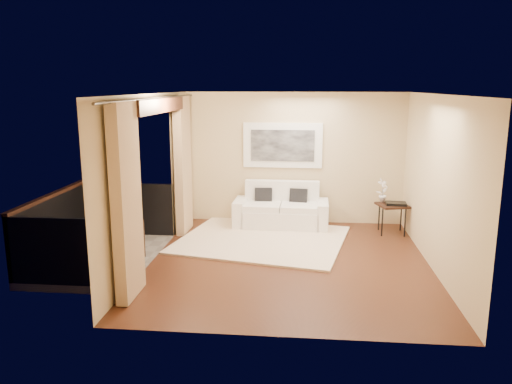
# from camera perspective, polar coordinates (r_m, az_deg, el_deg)

# --- Properties ---
(floor) EXTENTS (5.00, 5.00, 0.00)m
(floor) POSITION_cam_1_polar(r_m,az_deg,el_deg) (8.26, 3.80, -7.97)
(floor) COLOR #4C2716
(floor) RESTS_ON ground
(room_shell) EXTENTS (5.00, 6.40, 5.00)m
(room_shell) POSITION_cam_1_polar(r_m,az_deg,el_deg) (8.11, -11.38, 9.68)
(room_shell) COLOR white
(room_shell) RESTS_ON ground
(balcony) EXTENTS (1.81, 2.60, 1.17)m
(balcony) POSITION_cam_1_polar(r_m,az_deg,el_deg) (8.92, -18.03, -5.82)
(balcony) COLOR #605B56
(balcony) RESTS_ON ground
(curtains) EXTENTS (0.16, 4.80, 2.64)m
(curtains) POSITION_cam_1_polar(r_m,az_deg,el_deg) (8.23, -10.91, 1.42)
(curtains) COLOR tan
(curtains) RESTS_ON ground
(artwork) EXTENTS (1.62, 0.07, 0.92)m
(artwork) POSITION_cam_1_polar(r_m,az_deg,el_deg) (10.30, 3.06, 5.34)
(artwork) COLOR white
(artwork) RESTS_ON room_shell
(rug) EXTENTS (3.38, 3.09, 0.04)m
(rug) POSITION_cam_1_polar(r_m,az_deg,el_deg) (9.32, 0.71, -5.45)
(rug) COLOR #FDE8CC
(rug) RESTS_ON floor
(sofa) EXTENTS (1.90, 0.85, 0.91)m
(sofa) POSITION_cam_1_polar(r_m,az_deg,el_deg) (10.17, 2.89, -2.20)
(sofa) COLOR white
(sofa) RESTS_ON floor
(side_table) EXTENTS (0.65, 0.65, 0.58)m
(side_table) POSITION_cam_1_polar(r_m,az_deg,el_deg) (9.99, 15.33, -1.69)
(side_table) COLOR black
(side_table) RESTS_ON floor
(tray) EXTENTS (0.40, 0.30, 0.05)m
(tray) POSITION_cam_1_polar(r_m,az_deg,el_deg) (9.95, 15.71, -1.28)
(tray) COLOR black
(tray) RESTS_ON side_table
(orchid) EXTENTS (0.30, 0.29, 0.47)m
(orchid) POSITION_cam_1_polar(r_m,az_deg,el_deg) (10.06, 14.28, 0.17)
(orchid) COLOR white
(orchid) RESTS_ON side_table
(bistro_table) EXTENTS (0.73, 0.73, 0.69)m
(bistro_table) POSITION_cam_1_polar(r_m,az_deg,el_deg) (8.37, -14.84, -3.72)
(bistro_table) COLOR black
(bistro_table) RESTS_ON balcony
(balcony_chair_far) EXTENTS (0.38, 0.39, 0.87)m
(balcony_chair_far) POSITION_cam_1_polar(r_m,az_deg,el_deg) (9.46, -14.85, -2.58)
(balcony_chair_far) COLOR black
(balcony_chair_far) RESTS_ON balcony
(balcony_chair_near) EXTENTS (0.43, 0.43, 0.97)m
(balcony_chair_near) POSITION_cam_1_polar(r_m,az_deg,el_deg) (8.67, -16.47, -3.58)
(balcony_chair_near) COLOR black
(balcony_chair_near) RESTS_ON balcony
(ice_bucket) EXTENTS (0.18, 0.18, 0.20)m
(ice_bucket) POSITION_cam_1_polar(r_m,az_deg,el_deg) (8.49, -15.30, -2.24)
(ice_bucket) COLOR silver
(ice_bucket) RESTS_ON bistro_table
(candle) EXTENTS (0.06, 0.06, 0.07)m
(candle) POSITION_cam_1_polar(r_m,az_deg,el_deg) (8.42, -14.00, -2.74)
(candle) COLOR red
(candle) RESTS_ON bistro_table
(vase) EXTENTS (0.04, 0.04, 0.18)m
(vase) POSITION_cam_1_polar(r_m,az_deg,el_deg) (8.15, -15.45, -2.93)
(vase) COLOR silver
(vase) RESTS_ON bistro_table
(glass_a) EXTENTS (0.06, 0.06, 0.12)m
(glass_a) POSITION_cam_1_polar(r_m,az_deg,el_deg) (8.21, -13.91, -2.95)
(glass_a) COLOR silver
(glass_a) RESTS_ON bistro_table
(glass_b) EXTENTS (0.06, 0.06, 0.12)m
(glass_b) POSITION_cam_1_polar(r_m,az_deg,el_deg) (8.32, -13.62, -2.73)
(glass_b) COLOR silver
(glass_b) RESTS_ON bistro_table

